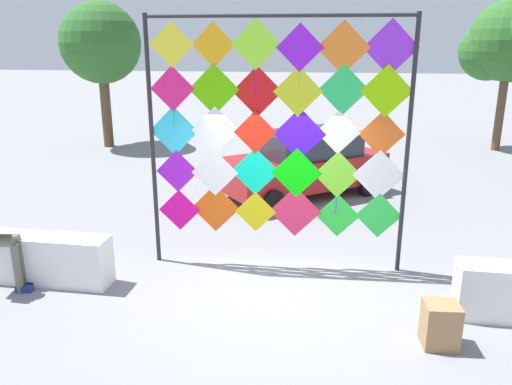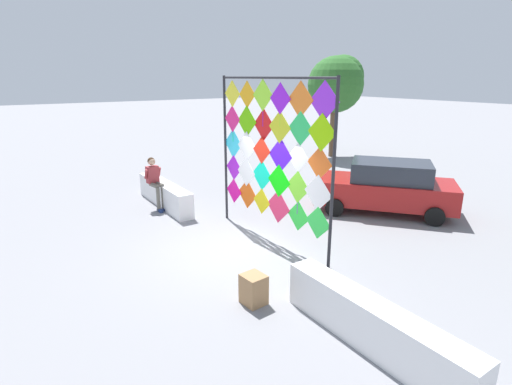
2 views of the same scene
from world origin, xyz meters
name	(u,v)px [view 1 (image 1 of 2)]	position (x,y,z in m)	size (l,w,h in m)	color
ground	(274,291)	(0.00, 0.00, 0.00)	(120.00, 120.00, 0.00)	gray
plaza_ledge_left	(6,256)	(-4.18, -0.27, 0.38)	(3.37, 0.47, 0.76)	white
kite_display_rack	(279,128)	(-0.08, 0.92, 2.31)	(4.07, 0.31, 3.99)	#232328
parked_car	(304,163)	(0.06, 5.08, 0.79)	(4.19, 3.86, 1.55)	maroon
cardboard_box_large	(440,324)	(2.16, -1.07, 0.28)	(0.41, 0.38, 0.56)	#9E754C
tree_palm_like	(510,45)	(6.31, 11.57, 3.52)	(2.88, 2.66, 4.99)	brown
tree_broadleaf	(101,40)	(-7.34, 10.19, 3.67)	(2.74, 3.09, 5.01)	brown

